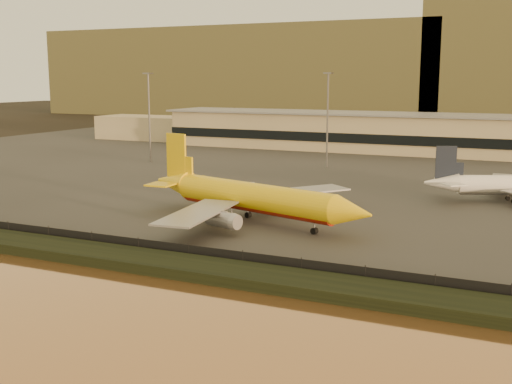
# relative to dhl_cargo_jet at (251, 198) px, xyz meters

# --- Properties ---
(ground) EXTENTS (900.00, 900.00, 0.00)m
(ground) POSITION_rel_dhl_cargo_jet_xyz_m (0.42, -11.64, -4.36)
(ground) COLOR black
(ground) RESTS_ON ground
(embankment) EXTENTS (320.00, 7.00, 1.40)m
(embankment) POSITION_rel_dhl_cargo_jet_xyz_m (0.42, -28.64, -3.66)
(embankment) COLOR black
(embankment) RESTS_ON ground
(tarmac) EXTENTS (320.00, 220.00, 0.20)m
(tarmac) POSITION_rel_dhl_cargo_jet_xyz_m (0.42, 83.36, -4.26)
(tarmac) COLOR #2D2D2D
(tarmac) RESTS_ON ground
(perimeter_fence) EXTENTS (300.00, 0.05, 2.20)m
(perimeter_fence) POSITION_rel_dhl_cargo_jet_xyz_m (0.42, -24.64, -3.06)
(perimeter_fence) COLOR black
(perimeter_fence) RESTS_ON tarmac
(terminal_building) EXTENTS (202.00, 25.00, 12.60)m
(terminal_building) POSITION_rel_dhl_cargo_jet_xyz_m (-14.10, 113.91, 1.88)
(terminal_building) COLOR tan
(terminal_building) RESTS_ON tarmac
(apron_light_masts) EXTENTS (152.20, 12.20, 25.40)m
(apron_light_masts) POSITION_rel_dhl_cargo_jet_xyz_m (15.42, 63.36, 11.34)
(apron_light_masts) COLOR slate
(apron_light_masts) RESTS_ON tarmac
(distant_hills) EXTENTS (470.00, 160.00, 70.00)m
(distant_hills) POSITION_rel_dhl_cargo_jet_xyz_m (-20.32, 328.36, 27.03)
(distant_hills) COLOR brown
(distant_hills) RESTS_ON ground
(dhl_cargo_jet) EXTENTS (45.94, 43.96, 13.94)m
(dhl_cargo_jet) POSITION_rel_dhl_cargo_jet_xyz_m (0.00, 0.00, 0.00)
(dhl_cargo_jet) COLOR yellow
(dhl_cargo_jet) RESTS_ON tarmac
(gse_vehicle_yellow) EXTENTS (3.81, 2.53, 1.57)m
(gse_vehicle_yellow) POSITION_rel_dhl_cargo_jet_xyz_m (3.54, 15.59, -3.37)
(gse_vehicle_yellow) COLOR yellow
(gse_vehicle_yellow) RESTS_ON tarmac
(gse_vehicle_white) EXTENTS (4.24, 2.48, 1.79)m
(gse_vehicle_white) POSITION_rel_dhl_cargo_jet_xyz_m (-14.17, 26.90, -3.27)
(gse_vehicle_white) COLOR white
(gse_vehicle_white) RESTS_ON tarmac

